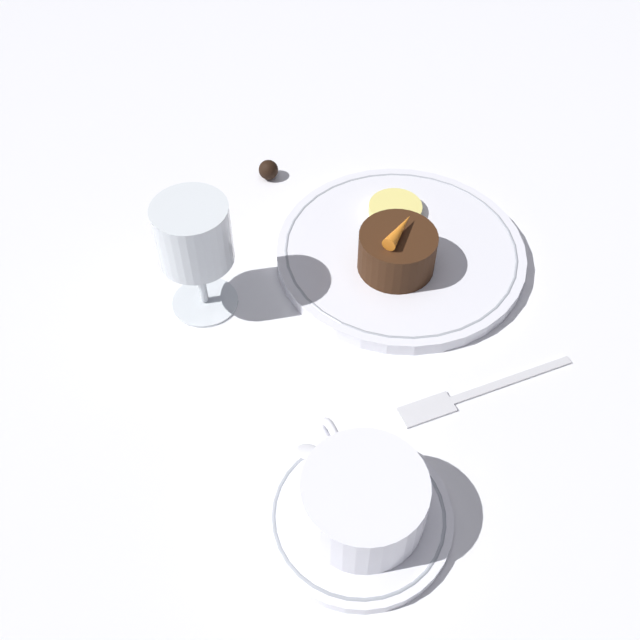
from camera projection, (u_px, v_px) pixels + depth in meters
ground_plane at (353, 265)px, 0.78m from camera, size 3.00×3.00×0.00m
dinner_plate at (400, 252)px, 0.78m from camera, size 0.26×0.26×0.01m
saucer at (359, 516)px, 0.60m from camera, size 0.15×0.15×0.01m
coffee_cup at (364, 498)px, 0.57m from camera, size 0.13×0.10×0.05m
spoon at (340, 459)px, 0.62m from camera, size 0.07×0.09×0.00m
wine_glass at (194, 240)px, 0.68m from camera, size 0.07×0.07×0.13m
fork at (468, 395)px, 0.68m from camera, size 0.02×0.18×0.01m
dessert_cake at (397, 251)px, 0.75m from camera, size 0.08×0.08×0.04m
carrot_garnish at (399, 230)px, 0.72m from camera, size 0.04×0.05×0.01m
pineapple_slice at (395, 209)px, 0.81m from camera, size 0.06×0.06×0.01m
chocolate_truffle at (268, 170)px, 0.87m from camera, size 0.02×0.02×0.02m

